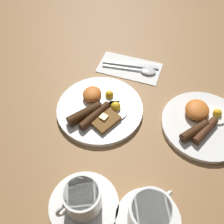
# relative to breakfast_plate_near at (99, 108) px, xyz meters

# --- Properties ---
(ground_plane) EXTENTS (3.00, 3.00, 0.00)m
(ground_plane) POSITION_rel_breakfast_plate_near_xyz_m (-0.00, 0.00, -0.01)
(ground_plane) COLOR olive
(breakfast_plate_near) EXTENTS (0.26, 0.26, 0.04)m
(breakfast_plate_near) POSITION_rel_breakfast_plate_near_xyz_m (0.00, 0.00, 0.00)
(breakfast_plate_near) COLOR white
(breakfast_plate_near) RESTS_ON ground_plane
(breakfast_plate_far) EXTENTS (0.25, 0.25, 0.05)m
(breakfast_plate_far) POSITION_rel_breakfast_plate_near_xyz_m (-0.04, 0.31, 0.00)
(breakfast_plate_far) COLOR white
(breakfast_plate_far) RESTS_ON ground_plane
(teacup_near) EXTENTS (0.17, 0.17, 0.08)m
(teacup_near) POSITION_rel_breakfast_plate_near_xyz_m (0.28, 0.06, 0.02)
(teacup_near) COLOR white
(teacup_near) RESTS_ON ground_plane
(teacup_far) EXTENTS (0.15, 0.15, 0.08)m
(teacup_far) POSITION_rel_breakfast_plate_near_xyz_m (0.27, 0.21, 0.02)
(teacup_far) COLOR white
(teacup_far) RESTS_ON ground_plane
(napkin) EXTENTS (0.12, 0.22, 0.01)m
(napkin) POSITION_rel_breakfast_plate_near_xyz_m (-0.22, 0.04, -0.01)
(napkin) COLOR white
(napkin) RESTS_ON ground_plane
(knife) EXTENTS (0.04, 0.20, 0.01)m
(knife) POSITION_rel_breakfast_plate_near_xyz_m (-0.23, 0.03, -0.01)
(knife) COLOR silver
(knife) RESTS_ON napkin
(spoon) EXTENTS (0.04, 0.19, 0.01)m
(spoon) POSITION_rel_breakfast_plate_near_xyz_m (-0.21, 0.09, -0.00)
(spoon) COLOR silver
(spoon) RESTS_ON napkin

